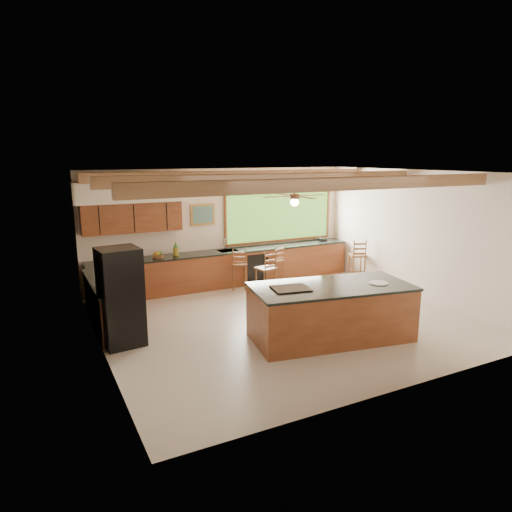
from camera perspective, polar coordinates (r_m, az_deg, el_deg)
name	(u,v)px	position (r m, az deg, el deg)	size (l,w,h in m)	color
ground	(285,319)	(9.53, 3.60, -7.92)	(7.20, 7.20, 0.00)	#C4B1A3
room_shell	(263,210)	(9.49, 0.89, 5.78)	(7.27, 6.54, 3.02)	silver
counter_run	(204,275)	(11.24, -6.54, -2.34)	(7.12, 3.10, 1.26)	brown
island	(331,312)	(8.54, 9.33, -6.89)	(3.10, 1.85, 1.03)	brown
refrigerator	(121,297)	(8.39, -16.56, -4.93)	(0.75, 0.73, 1.76)	black
bar_stool_a	(240,265)	(11.42, -2.02, -1.13)	(0.51, 0.51, 1.07)	brown
bar_stool_b	(267,269)	(10.81, 1.37, -1.69)	(0.48, 0.48, 1.14)	brown
bar_stool_c	(277,261)	(11.90, 2.58, -0.64)	(0.47, 0.47, 1.06)	brown
bar_stool_d	(359,256)	(12.53, 12.73, -0.03)	(0.53, 0.53, 1.14)	brown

